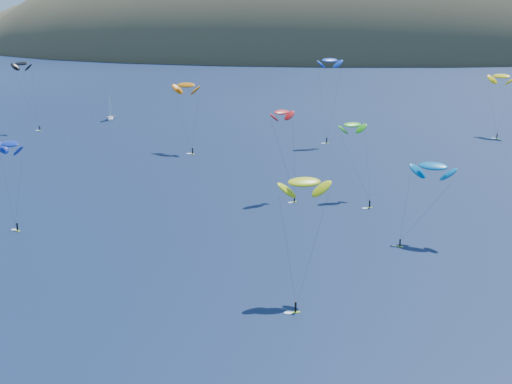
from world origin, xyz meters
name	(u,v)px	position (x,y,z in m)	size (l,w,h in m)	color
island	(355,62)	(39.40, 562.36, -10.74)	(730.00, 300.00, 210.00)	#3D3526
sailboat	(110,117)	(-76.79, 209.86, 0.88)	(8.38, 7.38, 10.02)	silver
kitesurfer_1	(186,85)	(-39.17, 159.84, 19.54)	(10.23, 11.82, 22.18)	#BEF01A
kitesurfer_2	(304,182)	(-3.45, 54.51, 17.88)	(8.72, 12.27, 20.17)	#BEF01A
kitesurfer_3	(353,125)	(7.61, 111.44, 16.73)	(8.20, 14.20, 18.71)	#BEF01A
kitesurfer_4	(330,60)	(4.13, 173.28, 25.93)	(9.00, 6.66, 28.28)	#BEF01A
kitesurfer_5	(433,166)	(21.18, 81.44, 14.36)	(11.61, 9.57, 16.75)	#BEF01A
kitesurfer_9	(282,113)	(-8.76, 109.86, 19.74)	(7.39, 9.62, 21.67)	#BEF01A
kitesurfer_10	(10,144)	(-63.96, 86.92, 16.34)	(8.10, 10.99, 18.45)	#BEF01A
kitesurfer_11	(502,76)	(61.91, 190.96, 19.51)	(9.82, 14.09, 22.11)	#BEF01A
kitesurfer_12	(22,64)	(-100.89, 188.54, 22.83)	(10.91, 6.58, 25.16)	#BEF01A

